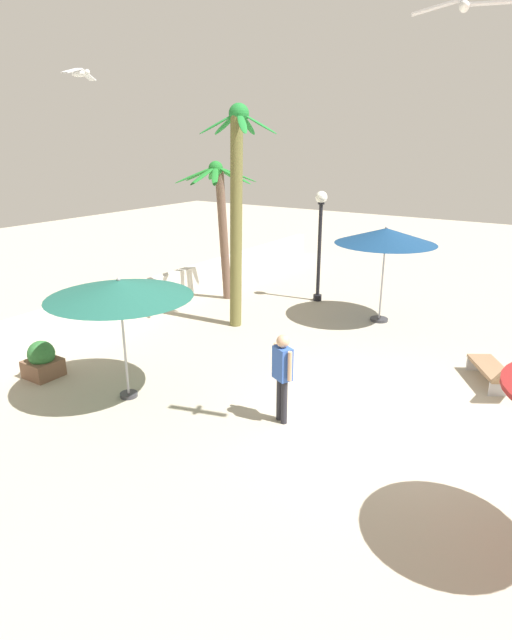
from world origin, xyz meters
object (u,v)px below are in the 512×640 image
at_px(patio_umbrella_1, 386,236).
at_px(guest_1, 282,370).
at_px(planter, 42,361).
at_px(lounge_chair_1, 496,371).
at_px(palm_tree_1, 220,212).
at_px(lamp_post_2, 320,233).
at_px(seagull_0, 464,6).
at_px(patio_umbrella_2, 119,289).
at_px(palm_tree_0, 237,199).
at_px(seagull_1, 80,73).

bearing_deg(patio_umbrella_1, guest_1, -175.10).
bearing_deg(planter, lounge_chair_1, -59.88).
height_order(patio_umbrella_1, palm_tree_1, palm_tree_1).
relative_size(patio_umbrella_1, palm_tree_1, 0.64).
xyz_separation_m(lamp_post_2, seagull_0, (-7.45, -5.55, 4.37)).
bearing_deg(lamp_post_2, palm_tree_1, 122.80).
height_order(patio_umbrella_1, lamp_post_2, lamp_post_2).
relative_size(patio_umbrella_2, guest_1, 1.63).
xyz_separation_m(palm_tree_1, lamp_post_2, (1.73, -2.68, -0.68)).
distance_m(palm_tree_1, guest_1, 8.33).
relative_size(lamp_post_2, seagull_0, 2.85).
xyz_separation_m(patio_umbrella_2, guest_1, (0.89, -3.18, -1.25)).
bearing_deg(guest_1, seagull_0, -89.31).
bearing_deg(patio_umbrella_2, planter, 98.80).
bearing_deg(planter, guest_1, -77.20).
height_order(palm_tree_0, palm_tree_1, palm_tree_0).
xyz_separation_m(patio_umbrella_1, palm_tree_0, (-2.52, 3.34, 1.06)).
relative_size(palm_tree_0, seagull_0, 4.78).
bearing_deg(patio_umbrella_2, seagull_1, 62.24).
bearing_deg(guest_1, patio_umbrella_2, 105.66).
xyz_separation_m(palm_tree_1, guest_1, (-5.75, -5.73, -1.86)).
distance_m(lamp_post_2, guest_1, 8.16).
bearing_deg(guest_1, patio_umbrella_1, 4.90).
height_order(patio_umbrella_1, planter, patio_umbrella_1).
distance_m(palm_tree_1, lounge_chair_1, 9.41).
bearing_deg(lamp_post_2, guest_1, -157.81).
distance_m(patio_umbrella_2, seagull_0, 7.18).
bearing_deg(palm_tree_1, lamp_post_2, -57.20).
bearing_deg(patio_umbrella_2, guest_1, -74.34).
distance_m(palm_tree_0, planter, 6.43).
bearing_deg(palm_tree_1, patio_umbrella_2, -158.97).
xyz_separation_m(palm_tree_0, guest_1, (-4.10, -3.91, -2.50)).
relative_size(seagull_0, seagull_1, 1.07).
xyz_separation_m(patio_umbrella_1, lounge_chair_1, (-2.87, -3.67, -2.13)).
height_order(palm_tree_1, seagull_1, seagull_1).
xyz_separation_m(palm_tree_0, planter, (-5.35, 1.60, -3.19)).
relative_size(seagull_0, planter, 1.47).
bearing_deg(seagull_0, seagull_1, 91.33).
bearing_deg(planter, palm_tree_0, -16.66).
height_order(seagull_1, planter, seagull_1).
distance_m(palm_tree_0, lounge_chair_1, 7.71).
distance_m(patio_umbrella_2, lamp_post_2, 8.37).
xyz_separation_m(guest_1, planter, (-1.25, 5.51, -0.69)).
distance_m(palm_tree_0, palm_tree_1, 2.54).
bearing_deg(patio_umbrella_1, palm_tree_1, 99.58).
relative_size(patio_umbrella_1, seagull_0, 2.29).
bearing_deg(lamp_post_2, patio_umbrella_2, 179.14).
bearing_deg(palm_tree_0, seagull_0, -122.43).
height_order(patio_umbrella_2, seagull_1, seagull_1).
bearing_deg(seagull_1, palm_tree_1, 10.74).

